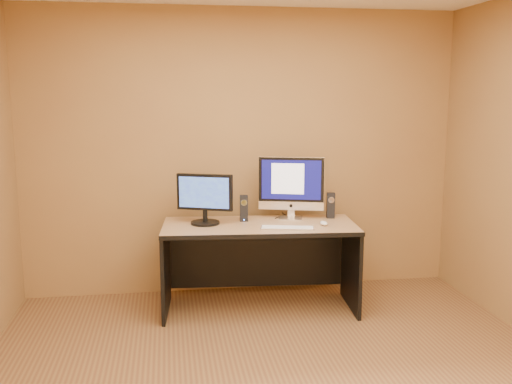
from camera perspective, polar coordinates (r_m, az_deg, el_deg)
walls at (r=3.31m, az=3.28°, el=0.46°), size 4.00×4.00×2.60m
desk at (r=4.90m, az=0.36°, el=-7.53°), size 1.67×0.84×0.75m
imac at (r=4.98m, az=3.53°, el=0.46°), size 0.61×0.37×0.56m
second_monitor at (r=4.79m, az=-5.14°, el=-0.73°), size 0.54×0.40×0.43m
speaker_left at (r=4.91m, az=-1.22°, el=-1.63°), size 0.08×0.08×0.22m
speaker_right at (r=5.08m, az=7.48°, el=-1.34°), size 0.08×0.08×0.22m
keyboard at (r=4.65m, az=3.15°, el=-3.59°), size 0.45×0.21×0.02m
mouse at (r=4.80m, az=6.79°, el=-3.10°), size 0.06×0.11×0.04m
cable_a at (r=5.15m, az=2.96°, el=-2.33°), size 0.02×0.22×0.01m
cable_b at (r=5.09m, az=2.45°, el=-2.45°), size 0.12×0.15×0.01m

